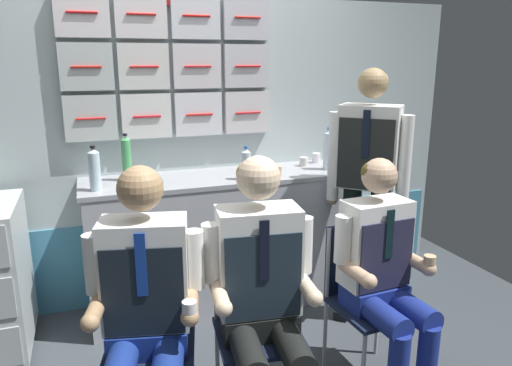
{
  "coord_description": "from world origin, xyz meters",
  "views": [
    {
      "loc": [
        -0.68,
        -1.99,
        1.72
      ],
      "look_at": [
        0.19,
        0.44,
        1.06
      ],
      "focal_mm": 33.62,
      "sensor_mm": 36.0,
      "label": 1
    }
  ],
  "objects_px": {
    "folding_chair_left": "(151,324)",
    "crew_member_right": "(384,270)",
    "folding_chair_center": "(255,309)",
    "coffee_cup_spare": "(316,158)",
    "folding_chair_right": "(363,285)",
    "crew_member_center": "(262,286)",
    "crew_member_left": "(145,303)",
    "water_bottle_clear": "(95,170)",
    "crew_member_standing": "(367,176)"
  },
  "relations": [
    {
      "from": "folding_chair_left",
      "to": "crew_member_right",
      "type": "distance_m",
      "value": 1.18
    },
    {
      "from": "folding_chair_center",
      "to": "crew_member_right",
      "type": "relative_size",
      "value": 0.68
    },
    {
      "from": "folding_chair_center",
      "to": "coffee_cup_spare",
      "type": "bearing_deg",
      "value": 52.72
    },
    {
      "from": "folding_chair_right",
      "to": "crew_member_center",
      "type": "bearing_deg",
      "value": -162.54
    },
    {
      "from": "crew_member_right",
      "to": "coffee_cup_spare",
      "type": "xyz_separation_m",
      "value": [
        0.28,
        1.34,
        0.31
      ]
    },
    {
      "from": "folding_chair_left",
      "to": "folding_chair_center",
      "type": "bearing_deg",
      "value": -4.65
    },
    {
      "from": "crew_member_left",
      "to": "water_bottle_clear",
      "type": "bearing_deg",
      "value": 97.77
    },
    {
      "from": "coffee_cup_spare",
      "to": "water_bottle_clear",
      "type": "bearing_deg",
      "value": -170.07
    },
    {
      "from": "crew_member_standing",
      "to": "water_bottle_clear",
      "type": "relative_size",
      "value": 6.09
    },
    {
      "from": "crew_member_left",
      "to": "folding_chair_center",
      "type": "bearing_deg",
      "value": 11.99
    },
    {
      "from": "crew_member_left",
      "to": "crew_member_center",
      "type": "bearing_deg",
      "value": -4.67
    },
    {
      "from": "folding_chair_center",
      "to": "water_bottle_clear",
      "type": "height_order",
      "value": "water_bottle_clear"
    },
    {
      "from": "folding_chair_center",
      "to": "crew_member_standing",
      "type": "distance_m",
      "value": 1.23
    },
    {
      "from": "crew_member_center",
      "to": "crew_member_right",
      "type": "xyz_separation_m",
      "value": [
        0.68,
        0.05,
        -0.05
      ]
    },
    {
      "from": "crew_member_right",
      "to": "water_bottle_clear",
      "type": "height_order",
      "value": "crew_member_right"
    },
    {
      "from": "crew_member_standing",
      "to": "crew_member_right",
      "type": "bearing_deg",
      "value": -114.56
    },
    {
      "from": "crew_member_standing",
      "to": "water_bottle_clear",
      "type": "distance_m",
      "value": 1.7
    },
    {
      "from": "crew_member_center",
      "to": "crew_member_standing",
      "type": "height_order",
      "value": "crew_member_standing"
    },
    {
      "from": "crew_member_left",
      "to": "water_bottle_clear",
      "type": "height_order",
      "value": "crew_member_left"
    },
    {
      "from": "crew_member_left",
      "to": "crew_member_standing",
      "type": "distance_m",
      "value": 1.69
    },
    {
      "from": "crew_member_left",
      "to": "folding_chair_right",
      "type": "bearing_deg",
      "value": 8.08
    },
    {
      "from": "crew_member_center",
      "to": "folding_chair_right",
      "type": "xyz_separation_m",
      "value": [
        0.67,
        0.21,
        -0.2
      ]
    },
    {
      "from": "folding_chair_left",
      "to": "folding_chair_right",
      "type": "distance_m",
      "value": 1.15
    },
    {
      "from": "folding_chair_left",
      "to": "crew_member_left",
      "type": "bearing_deg",
      "value": -103.22
    },
    {
      "from": "folding_chair_left",
      "to": "crew_member_center",
      "type": "distance_m",
      "value": 0.56
    },
    {
      "from": "crew_member_center",
      "to": "folding_chair_center",
      "type": "bearing_deg",
      "value": 82.9
    },
    {
      "from": "folding_chair_left",
      "to": "folding_chair_right",
      "type": "relative_size",
      "value": 1.0
    },
    {
      "from": "crew_member_center",
      "to": "crew_member_right",
      "type": "distance_m",
      "value": 0.68
    },
    {
      "from": "crew_member_standing",
      "to": "coffee_cup_spare",
      "type": "height_order",
      "value": "crew_member_standing"
    },
    {
      "from": "crew_member_left",
      "to": "crew_member_right",
      "type": "distance_m",
      "value": 1.2
    },
    {
      "from": "crew_member_left",
      "to": "water_bottle_clear",
      "type": "distance_m",
      "value": 1.13
    },
    {
      "from": "folding_chair_center",
      "to": "crew_member_right",
      "type": "distance_m",
      "value": 0.69
    },
    {
      "from": "crew_member_center",
      "to": "folding_chair_right",
      "type": "bearing_deg",
      "value": 17.46
    },
    {
      "from": "folding_chair_left",
      "to": "crew_member_center",
      "type": "height_order",
      "value": "crew_member_center"
    },
    {
      "from": "folding_chair_right",
      "to": "water_bottle_clear",
      "type": "bearing_deg",
      "value": 146.18
    },
    {
      "from": "water_bottle_clear",
      "to": "crew_member_right",
      "type": "bearing_deg",
      "value": -38.15
    },
    {
      "from": "folding_chair_center",
      "to": "crew_member_right",
      "type": "bearing_deg",
      "value": -9.24
    },
    {
      "from": "crew_member_center",
      "to": "crew_member_left",
      "type": "bearing_deg",
      "value": 175.33
    },
    {
      "from": "folding_chair_center",
      "to": "folding_chair_right",
      "type": "relative_size",
      "value": 1.0
    },
    {
      "from": "folding_chair_center",
      "to": "crew_member_standing",
      "type": "height_order",
      "value": "crew_member_standing"
    },
    {
      "from": "crew_member_center",
      "to": "water_bottle_clear",
      "type": "relative_size",
      "value": 4.78
    },
    {
      "from": "folding_chair_left",
      "to": "crew_member_left",
      "type": "xyz_separation_m",
      "value": [
        -0.04,
        -0.15,
        0.19
      ]
    },
    {
      "from": "folding_chair_right",
      "to": "folding_chair_center",
      "type": "bearing_deg",
      "value": -175.19
    },
    {
      "from": "crew_member_right",
      "to": "water_bottle_clear",
      "type": "distance_m",
      "value": 1.75
    },
    {
      "from": "folding_chair_left",
      "to": "crew_member_standing",
      "type": "distance_m",
      "value": 1.64
    },
    {
      "from": "folding_chair_right",
      "to": "folding_chair_left",
      "type": "bearing_deg",
      "value": -179.3
    },
    {
      "from": "folding_chair_right",
      "to": "crew_member_standing",
      "type": "bearing_deg",
      "value": 58.24
    },
    {
      "from": "folding_chair_center",
      "to": "water_bottle_clear",
      "type": "bearing_deg",
      "value": 125.72
    },
    {
      "from": "crew_member_standing",
      "to": "crew_member_left",
      "type": "bearing_deg",
      "value": -155.35
    },
    {
      "from": "folding_chair_left",
      "to": "water_bottle_clear",
      "type": "distance_m",
      "value": 1.08
    }
  ]
}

